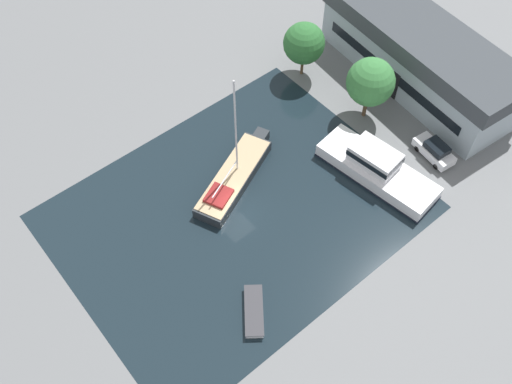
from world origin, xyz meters
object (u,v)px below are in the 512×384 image
Objects in this scene: motor_cruiser at (376,168)px; small_dinghy at (254,311)px; quay_tree_near_building at (371,82)px; quay_tree_by_water at (304,43)px; parked_car at (435,150)px; sailboat_moored at (234,176)px; warehouse_building at (419,55)px.

motor_cruiser is 2.79× the size of small_dinghy.
quay_tree_near_building is 8.57m from quay_tree_by_water.
quay_tree_by_water is at bearing 103.49° from parked_car.
small_dinghy is at bearing -55.68° from sailboat_moored.
motor_cruiser is (6.30, -12.55, -2.14)m from warehouse_building.
warehouse_building is at bearing 45.81° from quay_tree_by_water.
motor_cruiser is at bearing 48.99° from small_dinghy.
quay_tree_near_building is at bearing 4.65° from quay_tree_by_water.
sailboat_moored reaches higher than motor_cruiser.
warehouse_building is 10.88m from parked_car.
quay_tree_by_water is 15.38m from motor_cruiser.
warehouse_building is at bearing 19.12° from motor_cruiser.
small_dinghy is (1.44, -23.35, -0.55)m from parked_car.
warehouse_building is 1.96× the size of sailboat_moored.
quay_tree_by_water is 0.52× the size of motor_cruiser.
parked_car is 1.01× the size of small_dinghy.
small_dinghy is at bearing -66.65° from warehouse_building.
quay_tree_near_building is 0.57× the size of motor_cruiser.
motor_cruiser is at bearing 29.36° from sailboat_moored.
motor_cruiser is at bearing -57.95° from warehouse_building.
small_dinghy is at bearing -66.99° from quay_tree_near_building.
quay_tree_near_building reaches higher than warehouse_building.
warehouse_building is 31.66m from small_dinghy.
motor_cruiser reaches higher than parked_car.
sailboat_moored is (-9.81, -16.34, -0.21)m from parked_car.
warehouse_building reaches higher than parked_car.
motor_cruiser is (6.01, -4.77, -3.36)m from quay_tree_near_building.
small_dinghy is (9.73, -29.98, -2.93)m from warehouse_building.
warehouse_building is 11.84m from quay_tree_by_water.
quay_tree_near_building reaches higher than parked_car.
small_dinghy is at bearing -50.15° from quay_tree_by_water.
sailboat_moored is at bearing 135.54° from motor_cruiser.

